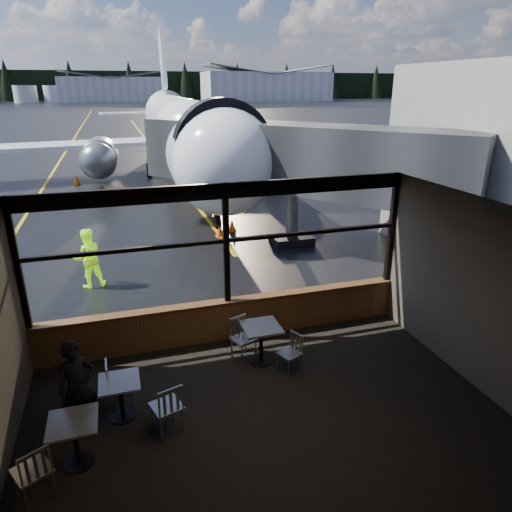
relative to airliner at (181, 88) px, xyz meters
name	(u,v)px	position (x,y,z in m)	size (l,w,h in m)	color
ground_plane	(117,109)	(-2.19, 100.05, -5.27)	(520.00, 520.00, 0.00)	black
carpet_floor	(272,426)	(-2.19, -22.95, -5.26)	(8.00, 6.00, 0.01)	black
ceiling	(275,224)	(-2.19, -22.95, -1.77)	(8.00, 6.00, 0.04)	#38332D
wall_right	(487,300)	(1.81, -22.95, -3.52)	(0.04, 6.00, 3.50)	#443E37
wall_back	(379,490)	(-2.19, -25.95, -3.52)	(8.00, 0.04, 3.50)	#443E37
window_sill	(228,320)	(-2.19, -19.95, -4.82)	(8.00, 0.28, 0.90)	#57341A
window_header	(225,191)	(-2.19, -19.95, -1.92)	(8.00, 0.18, 0.30)	black
mullion_left	(17,266)	(-6.14, -19.95, -3.07)	(0.12, 0.12, 2.60)	black
mullion_centre	(226,245)	(-2.19, -19.95, -3.07)	(0.12, 0.12, 2.60)	black
mullion_right	(392,229)	(1.76, -19.95, -3.07)	(0.12, 0.12, 2.60)	black
window_transom	(226,241)	(-2.19, -19.95, -2.97)	(8.00, 0.10, 0.08)	black
airliner	(181,88)	(0.00, 0.00, 0.00)	(28.74, 34.49, 10.54)	white
jet_bridge	(291,183)	(1.41, -14.45, -3.01)	(8.48, 10.36, 4.52)	#29292B
cafe_table_near	(261,344)	(-1.77, -21.06, -4.86)	(0.74, 0.74, 0.82)	gray
cafe_table_mid	(121,399)	(-4.54, -21.97, -4.91)	(0.66, 0.66, 0.73)	#ACA69E
cafe_table_left	(76,442)	(-5.20, -22.83, -4.89)	(0.70, 0.70, 0.77)	#AAA59C
chair_near_e	(289,354)	(-1.36, -21.58, -4.86)	(0.45, 0.45, 0.82)	#AAA699
chair_near_n	(244,339)	(-2.09, -20.86, -4.81)	(0.50, 0.50, 0.91)	beige
chair_mid_s	(167,407)	(-3.84, -22.54, -4.79)	(0.52, 0.52, 0.95)	beige
chair_mid_w	(120,383)	(-4.53, -21.63, -4.82)	(0.49, 0.49, 0.89)	#B7B1A5
chair_left_s	(32,471)	(-5.71, -23.32, -4.80)	(0.51, 0.51, 0.94)	#AAA699
passenger	(78,388)	(-5.16, -22.10, -4.45)	(0.60, 0.39, 1.64)	black
ground_crew	(88,258)	(-5.21, -16.03, -4.43)	(0.82, 0.64, 1.68)	#BFF219
cone_nose	(232,225)	(-0.08, -12.06, -5.05)	(0.32, 0.32, 0.45)	#F06307
cone_wing	(77,180)	(-6.41, -0.61, -5.00)	(0.39, 0.39, 0.55)	#FA6407
hangar_mid	(112,88)	(-2.19, 165.05, -0.27)	(38.00, 15.00, 10.00)	silver
hangar_right	(266,86)	(57.81, 158.05, 0.73)	(50.00, 20.00, 12.00)	silver
fuel_tank_a	(25,94)	(-32.19, 162.05, -2.27)	(8.00, 8.00, 6.00)	silver
fuel_tank_b	(55,94)	(-22.19, 162.05, -2.27)	(8.00, 8.00, 6.00)	silver
fuel_tank_c	(84,94)	(-12.19, 162.05, -2.27)	(8.00, 8.00, 6.00)	silver
treeline	(111,86)	(-2.19, 190.05, 0.73)	(360.00, 3.00, 12.00)	black
cone_extra	(219,231)	(-0.72, -12.65, -5.05)	(0.32, 0.32, 0.45)	#F94F07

